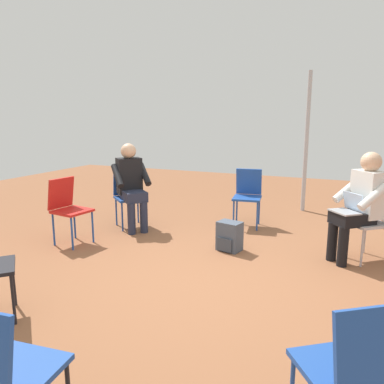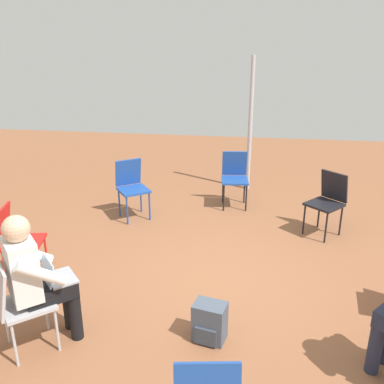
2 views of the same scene
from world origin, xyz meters
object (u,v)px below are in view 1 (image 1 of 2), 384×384
(chair_northwest, at_px, (128,193))
(chair_west, at_px, (68,206))
(chair_southeast, at_px, (355,370))
(chair_northeast, at_px, (371,217))
(person_in_black, at_px, (131,182))
(chair_north, at_px, (248,193))
(backpack_near_laptop_user, at_px, (229,238))
(person_with_laptop, at_px, (360,201))

(chair_northwest, relative_size, chair_west, 1.00)
(chair_southeast, distance_m, chair_northeast, 2.91)
(person_in_black, bearing_deg, chair_north, 160.14)
(chair_southeast, bearing_deg, chair_west, 114.04)
(chair_northwest, relative_size, person_in_black, 0.69)
(chair_west, bearing_deg, chair_northeast, 112.71)
(chair_west, height_order, backpack_near_laptop_user, chair_west)
(person_in_black, bearing_deg, person_with_laptop, 129.89)
(chair_northwest, distance_m, backpack_near_laptop_user, 1.80)
(person_in_black, bearing_deg, backpack_near_laptop_user, 119.96)
(chair_north, relative_size, backpack_near_laptop_user, 2.36)
(chair_southeast, xyz_separation_m, person_in_black, (-3.00, 2.84, 0.20))
(chair_north, bearing_deg, chair_west, 33.24)
(backpack_near_laptop_user, bearing_deg, person_with_laptop, 10.21)
(chair_north, xyz_separation_m, person_in_black, (-1.50, -0.84, 0.20))
(chair_southeast, xyz_separation_m, backpack_near_laptop_user, (-1.41, 2.53, -0.34))
(chair_northeast, bearing_deg, person_with_laptop, 90.00)
(chair_northwest, height_order, chair_west, same)
(chair_northeast, bearing_deg, chair_northwest, 48.13)
(chair_west, bearing_deg, person_in_black, 163.68)
(chair_southeast, height_order, person_in_black, person_in_black)
(chair_north, distance_m, backpack_near_laptop_user, 1.20)
(backpack_near_laptop_user, bearing_deg, chair_northeast, 13.34)
(chair_southeast, height_order, chair_northeast, same)
(chair_northeast, distance_m, person_with_laptop, 0.26)
(chair_northwest, xyz_separation_m, chair_northeast, (3.27, -0.04, 0.00))
(chair_southeast, distance_m, person_with_laptop, 2.80)
(chair_north, xyz_separation_m, chair_northeast, (1.65, -0.78, 0.00))
(chair_northeast, relative_size, person_with_laptop, 0.69)
(chair_north, height_order, backpack_near_laptop_user, chair_north)
(chair_southeast, bearing_deg, chair_northeast, 51.25)
(chair_west, xyz_separation_m, chair_southeast, (3.39, -1.96, 0.00))
(chair_north, bearing_deg, backpack_near_laptop_user, 85.69)
(chair_west, distance_m, backpack_near_laptop_user, 2.09)
(person_with_laptop, bearing_deg, person_in_black, 48.02)
(chair_west, xyz_separation_m, person_in_black, (0.39, 0.88, 0.20))
(chair_southeast, height_order, backpack_near_laptop_user, chair_southeast)
(chair_west, xyz_separation_m, person_with_laptop, (3.41, 0.83, 0.20))
(chair_north, xyz_separation_m, chair_west, (-1.89, -1.72, 0.00))
(chair_west, relative_size, chair_northeast, 1.00)
(chair_southeast, xyz_separation_m, chair_northeast, (0.14, 2.90, 0.00))
(chair_northeast, xyz_separation_m, backpack_near_laptop_user, (-1.55, -0.37, -0.34))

